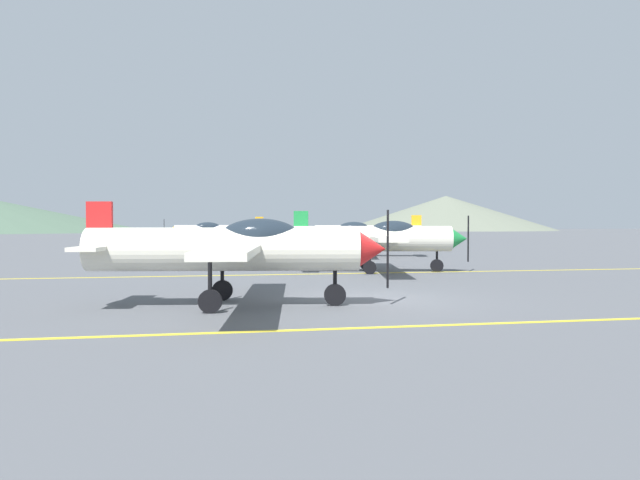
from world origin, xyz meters
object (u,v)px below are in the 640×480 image
at_px(airplane_mid, 379,238).
at_px(airplane_near, 236,248).
at_px(airplane_back, 216,232).
at_px(airplane_far, 363,233).

bearing_deg(airplane_mid, airplane_near, -124.82).
height_order(airplane_near, airplane_back, same).
relative_size(airplane_mid, airplane_back, 1.00).
bearing_deg(airplane_mid, airplane_back, 108.32).
relative_size(airplane_mid, airplane_far, 1.00).
xyz_separation_m(airplane_near, airplane_back, (-0.47, 29.32, 0.00)).
distance_m(airplane_near, airplane_back, 29.32).
xyz_separation_m(airplane_near, airplane_far, (8.53, 20.30, 0.00)).
relative_size(airplane_near, airplane_mid, 1.00).
xyz_separation_m(airplane_mid, airplane_far, (2.28, 11.31, 0.00)).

